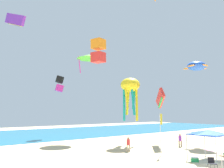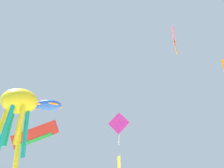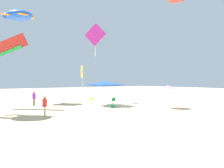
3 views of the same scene
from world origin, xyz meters
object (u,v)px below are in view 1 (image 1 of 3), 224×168
at_px(banner_flag, 161,130).
at_px(kite_delta_lime, 89,57).
at_px(folding_chair_facing_ocean, 222,151).
at_px(kite_octopus_yellow, 130,87).
at_px(kite_turtle_blue, 196,66).
at_px(kite_box_black, 60,84).
at_px(folding_chair_right_of_tent, 212,162).
at_px(kite_box_orange, 98,51).
at_px(kite_parafoil_red, 160,99).
at_px(person_far_stroller, 180,139).
at_px(person_kite_handler, 128,143).
at_px(canopy_tent, 209,132).
at_px(beach_umbrella, 221,147).
at_px(cooler_box, 195,160).
at_px(kite_parafoil_purple, 15,20).

distance_m(banner_flag, kite_delta_lime, 19.39).
relative_size(folding_chair_facing_ocean, kite_octopus_yellow, 0.14).
bearing_deg(kite_delta_lime, kite_turtle_blue, -1.72).
relative_size(kite_turtle_blue, kite_box_black, 1.48).
height_order(folding_chair_right_of_tent, kite_box_orange, kite_box_orange).
xyz_separation_m(kite_parafoil_red, kite_turtle_blue, (5.31, -2.54, 4.90)).
height_order(person_far_stroller, kite_octopus_yellow, kite_octopus_yellow).
height_order(person_kite_handler, kite_delta_lime, kite_delta_lime).
relative_size(canopy_tent, kite_box_orange, 1.81).
distance_m(beach_umbrella, kite_turtle_blue, 20.73).
bearing_deg(banner_flag, kite_box_orange, -168.31).
bearing_deg(folding_chair_right_of_tent, beach_umbrella, -100.09).
relative_size(beach_umbrella, banner_flag, 0.54).
bearing_deg(kite_box_black, person_far_stroller, -139.51).
xyz_separation_m(banner_flag, person_far_stroller, (6.67, 2.43, -1.62)).
height_order(folding_chair_facing_ocean, cooler_box, folding_chair_facing_ocean).
height_order(folding_chair_facing_ocean, folding_chair_right_of_tent, same).
relative_size(person_kite_handler, kite_delta_lime, 0.29).
height_order(kite_parafoil_red, kite_octopus_yellow, kite_octopus_yellow).
xyz_separation_m(beach_umbrella, kite_turtle_blue, (15.38, 10.59, 8.99)).
xyz_separation_m(folding_chair_facing_ocean, kite_parafoil_purple, (-14.59, 22.68, 17.55)).
distance_m(banner_flag, kite_turtle_blue, 14.84).
distance_m(beach_umbrella, kite_box_orange, 10.51).
distance_m(beach_umbrella, kite_parafoil_red, 17.05).
bearing_deg(kite_box_orange, kite_octopus_yellow, 111.51).
bearing_deg(banner_flag, person_far_stroller, 20.01).
bearing_deg(kite_parafoil_purple, person_kite_handler, 15.49).
height_order(kite_turtle_blue, kite_parafoil_purple, kite_parafoil_purple).
height_order(kite_box_orange, kite_octopus_yellow, kite_box_orange).
bearing_deg(cooler_box, kite_parafoil_purple, 113.79).
bearing_deg(kite_parafoil_red, kite_delta_lime, 67.90).
bearing_deg(kite_octopus_yellow, folding_chair_facing_ocean, 85.64).
xyz_separation_m(kite_turtle_blue, kite_parafoil_purple, (-21.59, 16.19, 6.92)).
height_order(cooler_box, kite_box_black, kite_box_black).
relative_size(banner_flag, person_kite_handler, 2.72).
bearing_deg(person_far_stroller, canopy_tent, 81.76).
bearing_deg(banner_flag, canopy_tent, -62.46).
height_order(person_kite_handler, kite_parafoil_purple, kite_parafoil_purple).
bearing_deg(person_far_stroller, banner_flag, 47.26).
bearing_deg(kite_parafoil_red, kite_parafoil_purple, 92.03).
xyz_separation_m(person_far_stroller, kite_parafoil_red, (-0.17, 2.86, 5.26)).
bearing_deg(canopy_tent, kite_delta_lime, 92.18).
bearing_deg(person_kite_handler, folding_chair_facing_ocean, -35.89).
xyz_separation_m(beach_umbrella, kite_box_orange, (-5.46, 5.97, 6.70)).
bearing_deg(beach_umbrella, person_kite_handler, 77.19).
xyz_separation_m(beach_umbrella, folding_chair_facing_ocean, (8.39, 4.09, -1.64)).
distance_m(folding_chair_facing_ocean, kite_turtle_blue, 14.29).
relative_size(person_far_stroller, kite_turtle_blue, 0.36).
xyz_separation_m(folding_chair_right_of_tent, kite_delta_lime, (2.20, 21.66, 13.02)).
height_order(canopy_tent, person_far_stroller, canopy_tent).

